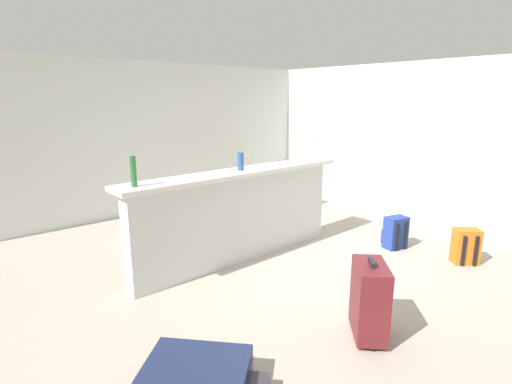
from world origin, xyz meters
name	(u,v)px	position (x,y,z in m)	size (l,w,h in m)	color
ground_plane	(290,258)	(0.00, 0.00, -0.03)	(13.00, 13.00, 0.05)	#ADA393
wall_back	(165,137)	(0.00, 3.05, 1.25)	(6.60, 0.10, 2.50)	silver
wall_right	(403,138)	(3.05, 0.30, 1.25)	(0.10, 6.00, 2.50)	silver
partition_half_wall	(239,218)	(-0.53, 0.34, 0.52)	(2.80, 0.20, 1.05)	silver
bar_countertop	(239,173)	(-0.53, 0.34, 1.07)	(2.96, 0.40, 0.05)	white
bottle_green	(133,171)	(-1.81, 0.33, 1.24)	(0.06, 0.06, 0.29)	#2D6B38
bottle_blue	(241,161)	(-0.50, 0.35, 1.20)	(0.07, 0.07, 0.21)	#284C89
bottle_clear	(310,150)	(0.69, 0.33, 1.24)	(0.06, 0.06, 0.28)	silver
dining_table	(265,173)	(1.19, 1.77, 0.65)	(1.10, 0.80, 0.74)	brown
dining_chair_near_partition	(284,187)	(1.12, 1.24, 0.52)	(0.41, 0.41, 0.93)	#4C331E
suitcase_flat_navy	(198,377)	(-2.14, -1.20, 0.11)	(0.83, 0.84, 0.22)	#1E284C
suitcase_upright_maroon	(369,299)	(-0.75, -1.59, 0.33)	(0.48, 0.48, 0.67)	maroon
backpack_blue	(395,233)	(1.24, -0.69, 0.20)	(0.32, 0.30, 0.42)	#233D93
backpack_orange	(465,247)	(1.41, -1.49, 0.20)	(0.34, 0.34, 0.42)	orange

